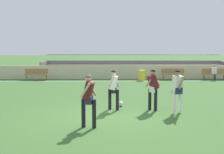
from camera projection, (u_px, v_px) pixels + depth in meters
ground_plane at (103, 118)px, 10.45m from camera, size 160.00×160.00×0.00m
field_line_sideline at (106, 81)px, 21.75m from camera, size 44.00×0.12×0.01m
sideline_wall at (106, 72)px, 23.25m from camera, size 48.00×0.16×1.08m
bleacher_stand at (135, 68)px, 25.54m from camera, size 16.27×2.88×1.88m
bench_far_right at (36, 73)px, 22.37m from camera, size 1.80×0.40×0.90m
bench_near_wall_gap at (173, 73)px, 22.51m from camera, size 1.80×0.40×0.90m
bench_centre_sideline at (213, 73)px, 22.56m from camera, size 1.80×0.40×0.90m
trash_bin at (142, 75)px, 22.19m from camera, size 0.51×0.51×0.80m
spectator_seated at (214, 71)px, 22.43m from camera, size 0.36×0.42×1.21m
player_white_wide_right at (114, 86)px, 11.70m from camera, size 0.51×0.44×1.64m
player_dark_wide_left at (153, 86)px, 11.62m from camera, size 0.68×0.49×1.67m
player_white_pressing_high at (177, 88)px, 11.07m from camera, size 0.48×0.63×1.70m
player_dark_challenging at (89, 96)px, 9.10m from camera, size 0.52×0.52×1.70m
soccer_ball at (121, 104)px, 12.49m from camera, size 0.22×0.22×0.22m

